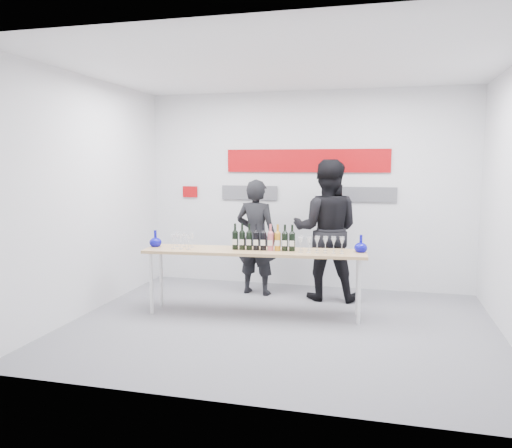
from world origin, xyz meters
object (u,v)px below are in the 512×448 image
presenter_right (326,230)px  mic_stand (317,268)px  tasting_table (254,255)px  presenter_left (256,237)px

presenter_right → mic_stand: bearing=7.3°
tasting_table → mic_stand: size_ratio=1.97×
presenter_right → mic_stand: presenter_right is taller
presenter_left → presenter_right: bearing=-172.1°
tasting_table → presenter_right: size_ratio=1.43×
presenter_left → presenter_right: size_ratio=0.86×
presenter_left → mic_stand: size_ratio=1.18×
presenter_right → mic_stand: (-0.12, -0.02, -0.55)m
tasting_table → presenter_right: bearing=45.8°
presenter_left → presenter_right: 1.03m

